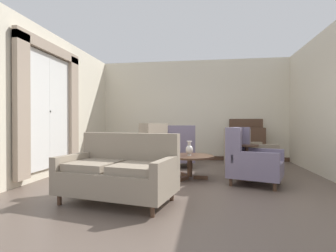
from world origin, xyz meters
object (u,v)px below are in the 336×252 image
object	(u,v)px
settee	(119,173)
armchair_foreground_right	(146,151)
porcelain_vase	(189,149)
sideboard	(247,143)
coffee_table	(190,159)
armchair_back_corner	(247,154)
armchair_beside_settee	(177,150)
side_table	(247,159)
armchair_near_sideboard	(250,160)

from	to	relation	value
settee	armchair_foreground_right	size ratio (longest dim) A/B	1.52
porcelain_vase	sideboard	world-z (taller)	sideboard
coffee_table	armchair_foreground_right	bearing A→B (deg)	147.73
coffee_table	sideboard	distance (m)	2.86
settee	porcelain_vase	bearing A→B (deg)	72.70
coffee_table	armchair_back_corner	world-z (taller)	armchair_back_corner
armchair_foreground_right	armchair_beside_settee	size ratio (longest dim) A/B	1.06
coffee_table	side_table	distance (m)	1.09
armchair_back_corner	armchair_near_sideboard	distance (m)	0.99
side_table	sideboard	bearing A→B (deg)	81.57
armchair_foreground_right	coffee_table	bearing A→B (deg)	80.23
coffee_table	side_table	world-z (taller)	side_table
coffee_table	armchair_near_sideboard	distance (m)	1.15
coffee_table	sideboard	world-z (taller)	sideboard
armchair_back_corner	armchair_beside_settee	bearing A→B (deg)	50.30
porcelain_vase	armchair_near_sideboard	size ratio (longest dim) A/B	0.26
armchair_beside_settee	side_table	world-z (taller)	armchair_beside_settee
coffee_table	armchair_beside_settee	distance (m)	1.39
porcelain_vase	armchair_foreground_right	distance (m)	1.26
porcelain_vase	armchair_back_corner	size ratio (longest dim) A/B	0.26
armchair_foreground_right	sideboard	world-z (taller)	sideboard
porcelain_vase	armchair_back_corner	distance (m)	1.43
armchair_beside_settee	side_table	bearing A→B (deg)	126.18
coffee_table	armchair_beside_settee	bearing A→B (deg)	107.00
armchair_near_sideboard	porcelain_vase	bearing A→B (deg)	98.60
armchair_near_sideboard	armchair_beside_settee	world-z (taller)	armchair_beside_settee
sideboard	settee	bearing A→B (deg)	-119.54
armchair_beside_settee	side_table	distance (m)	1.98
porcelain_vase	settee	size ratio (longest dim) A/B	0.17
armchair_foreground_right	side_table	bearing A→B (deg)	96.18
coffee_table	armchair_beside_settee	xyz separation A→B (m)	(-0.41, 1.33, 0.05)
armchair_back_corner	side_table	size ratio (longest dim) A/B	1.60
armchair_near_sideboard	armchair_beside_settee	xyz separation A→B (m)	(-1.52, 1.61, 0.01)
armchair_foreground_right	sideboard	distance (m)	3.08
armchair_back_corner	coffee_table	bearing A→B (deg)	102.03
settee	armchair_beside_settee	distance (m)	3.02
armchair_near_sideboard	sideboard	bearing A→B (deg)	13.43
settee	armchair_foreground_right	world-z (taller)	armchair_foreground_right
porcelain_vase	armchair_near_sideboard	world-z (taller)	armchair_near_sideboard
armchair_back_corner	armchair_beside_settee	distance (m)	1.73
armchair_back_corner	side_table	bearing A→B (deg)	152.75
porcelain_vase	armchair_beside_settee	size ratio (longest dim) A/B	0.28
armchair_back_corner	armchair_near_sideboard	xyz separation A→B (m)	(-0.08, -0.98, 0.01)
coffee_table	porcelain_vase	bearing A→B (deg)	-95.77
armchair_beside_settee	sideboard	distance (m)	2.17
coffee_table	porcelain_vase	world-z (taller)	porcelain_vase
porcelain_vase	settee	xyz separation A→B (m)	(-0.87, -1.61, -0.18)
coffee_table	settee	bearing A→B (deg)	-117.89
side_table	sideboard	xyz separation A→B (m)	(0.36, 2.42, 0.14)
settee	coffee_table	bearing A→B (deg)	73.26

